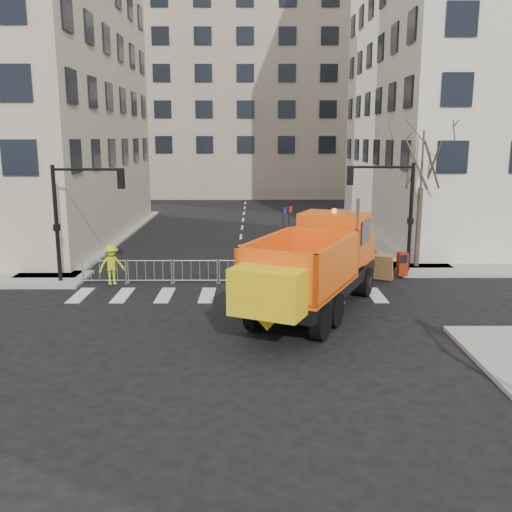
{
  "coord_description": "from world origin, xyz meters",
  "views": [
    {
      "loc": [
        0.91,
        -17.9,
        6.61
      ],
      "look_at": [
        0.97,
        2.5,
        2.34
      ],
      "focal_mm": 40.0,
      "sensor_mm": 36.0,
      "label": 1
    }
  ],
  "objects_px": {
    "plow_truck": "(314,264)",
    "newspaper_box": "(402,264)",
    "cop_a": "(365,267)",
    "cop_b": "(344,267)",
    "cop_c": "(335,264)",
    "worker": "(112,265)"
  },
  "relations": [
    {
      "from": "plow_truck",
      "to": "newspaper_box",
      "type": "xyz_separation_m",
      "value": [
        4.79,
        5.5,
        -1.21
      ]
    },
    {
      "from": "cop_a",
      "to": "cop_b",
      "type": "height_order",
      "value": "cop_a"
    },
    {
      "from": "cop_a",
      "to": "newspaper_box",
      "type": "relative_size",
      "value": 1.61
    },
    {
      "from": "cop_c",
      "to": "worker",
      "type": "distance_m",
      "value": 9.97
    },
    {
      "from": "plow_truck",
      "to": "newspaper_box",
      "type": "relative_size",
      "value": 10.28
    },
    {
      "from": "newspaper_box",
      "to": "plow_truck",
      "type": "bearing_deg",
      "value": -137.68
    },
    {
      "from": "cop_c",
      "to": "newspaper_box",
      "type": "distance_m",
      "value": 3.74
    },
    {
      "from": "cop_a",
      "to": "worker",
      "type": "relative_size",
      "value": 0.98
    },
    {
      "from": "cop_a",
      "to": "cop_c",
      "type": "xyz_separation_m",
      "value": [
        -1.34,
        0.0,
        0.15
      ]
    },
    {
      "from": "newspaper_box",
      "to": "worker",
      "type": "bearing_deg",
      "value": -179.49
    },
    {
      "from": "plow_truck",
      "to": "cop_c",
      "type": "bearing_deg",
      "value": 6.07
    },
    {
      "from": "worker",
      "to": "cop_c",
      "type": "bearing_deg",
      "value": -27.12
    },
    {
      "from": "cop_a",
      "to": "cop_b",
      "type": "distance_m",
      "value": 0.92
    },
    {
      "from": "cop_b",
      "to": "cop_c",
      "type": "bearing_deg",
      "value": -9.6
    },
    {
      "from": "plow_truck",
      "to": "cop_b",
      "type": "height_order",
      "value": "plow_truck"
    },
    {
      "from": "cop_c",
      "to": "plow_truck",
      "type": "bearing_deg",
      "value": 16.12
    },
    {
      "from": "cop_a",
      "to": "newspaper_box",
      "type": "height_order",
      "value": "cop_a"
    },
    {
      "from": "newspaper_box",
      "to": "cop_a",
      "type": "bearing_deg",
      "value": -151.26
    },
    {
      "from": "cop_c",
      "to": "cop_a",
      "type": "bearing_deg",
      "value": 124.94
    },
    {
      "from": "newspaper_box",
      "to": "cop_b",
      "type": "bearing_deg",
      "value": -160.44
    },
    {
      "from": "plow_truck",
      "to": "cop_c",
      "type": "xyz_separation_m",
      "value": [
        1.37,
        4.02,
        -0.88
      ]
    },
    {
      "from": "cop_b",
      "to": "newspaper_box",
      "type": "xyz_separation_m",
      "value": [
        3.01,
        1.48,
        -0.16
      ]
    }
  ]
}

